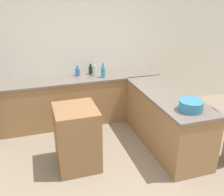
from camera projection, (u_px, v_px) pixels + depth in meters
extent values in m
plane|color=gray|center=(107.00, 180.00, 3.57)|extent=(14.00, 14.00, 0.00)
cube|color=silver|center=(74.00, 49.00, 5.00)|extent=(8.00, 0.06, 2.70)
cube|color=olive|center=(79.00, 100.00, 5.05)|extent=(3.01, 0.64, 0.85)
cube|color=#6B6056|center=(78.00, 78.00, 4.87)|extent=(3.04, 0.67, 0.04)
cube|color=olive|center=(165.00, 120.00, 4.27)|extent=(0.66, 1.87, 0.85)
cube|color=#6B6056|center=(168.00, 95.00, 4.10)|extent=(0.69, 1.90, 0.04)
cube|color=brown|center=(77.00, 137.00, 3.72)|extent=(0.58, 0.64, 0.91)
cylinder|color=teal|center=(191.00, 106.00, 3.50)|extent=(0.32, 0.32, 0.14)
cylinder|color=black|center=(91.00, 70.00, 5.03)|extent=(0.08, 0.08, 0.14)
cylinder|color=black|center=(90.00, 65.00, 4.99)|extent=(0.04, 0.04, 0.06)
cylinder|color=silver|center=(95.00, 70.00, 4.92)|extent=(0.06, 0.06, 0.21)
cylinder|color=silver|center=(94.00, 63.00, 4.86)|extent=(0.03, 0.03, 0.08)
cylinder|color=#386BB7|center=(78.00, 72.00, 4.93)|extent=(0.09, 0.09, 0.14)
cylinder|color=#386BB7|center=(77.00, 67.00, 4.89)|extent=(0.04, 0.04, 0.05)
cylinder|color=#338CBF|center=(103.00, 72.00, 4.82)|extent=(0.08, 0.08, 0.19)
cylinder|color=#338CBF|center=(103.00, 65.00, 4.77)|extent=(0.04, 0.04, 0.08)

